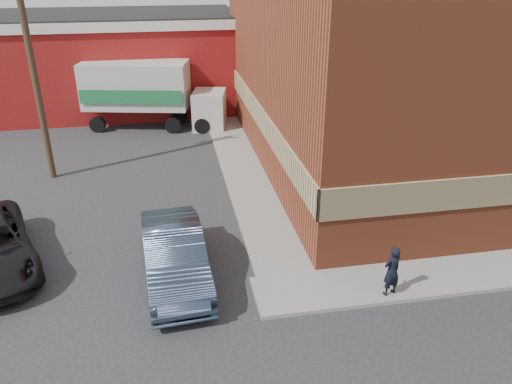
{
  "coord_description": "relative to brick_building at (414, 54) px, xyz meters",
  "views": [
    {
      "loc": [
        -2.5,
        -11.9,
        8.62
      ],
      "look_at": [
        0.09,
        2.13,
        1.83
      ],
      "focal_mm": 35.0,
      "sensor_mm": 36.0,
      "label": 1
    }
  ],
  "objects": [
    {
      "name": "ground",
      "position": [
        -8.5,
        -9.0,
        -4.68
      ],
      "size": [
        90.0,
        90.0,
        0.0
      ],
      "primitive_type": "plane",
      "color": "#28282B",
      "rests_on": "ground"
    },
    {
      "name": "utility_pole",
      "position": [
        -16.0,
        0.0,
        0.06
      ],
      "size": [
        2.0,
        0.26,
        9.0
      ],
      "color": "#452F22",
      "rests_on": "ground"
    },
    {
      "name": "box_truck",
      "position": [
        -11.82,
        6.2,
        -2.63
      ],
      "size": [
        7.51,
        3.65,
        3.56
      ],
      "rotation": [
        0.0,
        0.0,
        -0.22
      ],
      "color": "beige",
      "rests_on": "ground"
    },
    {
      "name": "brick_building",
      "position": [
        0.0,
        0.0,
        0.0
      ],
      "size": [
        14.25,
        18.25,
        9.36
      ],
      "color": "brown",
      "rests_on": "ground"
    },
    {
      "name": "sidewalk_west",
      "position": [
        -7.9,
        0.0,
        -4.62
      ],
      "size": [
        1.8,
        18.0,
        0.12
      ],
      "primitive_type": "cube",
      "color": "gray",
      "rests_on": "ground"
    },
    {
      "name": "sedan",
      "position": [
        -11.09,
        -8.5,
        -3.88
      ],
      "size": [
        2.01,
        4.96,
        1.6
      ],
      "primitive_type": "imported",
      "rotation": [
        0.0,
        0.0,
        0.07
      ],
      "color": "#323E53",
      "rests_on": "ground"
    },
    {
      "name": "man",
      "position": [
        -5.31,
        -10.46,
        -3.82
      ],
      "size": [
        0.62,
        0.5,
        1.49
      ],
      "primitive_type": "imported",
      "rotation": [
        0.0,
        0.0,
        3.43
      ],
      "color": "black",
      "rests_on": "sidewalk_south"
    },
    {
      "name": "warehouse",
      "position": [
        -14.5,
        11.0,
        -1.87
      ],
      "size": [
        16.3,
        8.3,
        5.6
      ],
      "color": "maroon",
      "rests_on": "ground"
    }
  ]
}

